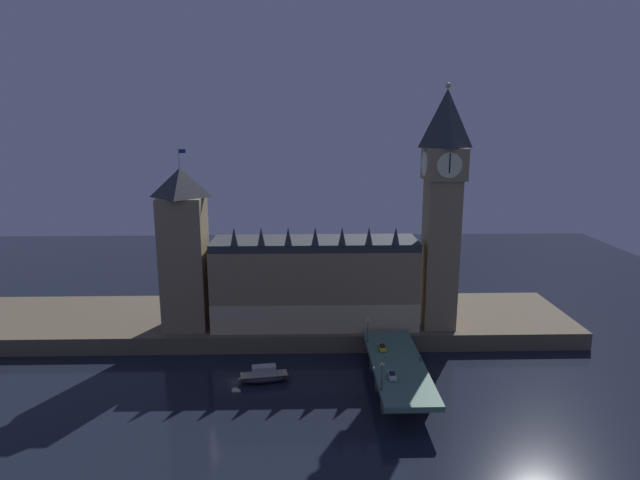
{
  "coord_description": "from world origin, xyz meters",
  "views": [
    {
      "loc": [
        19.81,
        -137.66,
        70.54
      ],
      "look_at": [
        23.97,
        20.0,
        35.97
      ],
      "focal_mm": 30.0,
      "sensor_mm": 36.0,
      "label": 1
    }
  ],
  "objects_px": {
    "car_northbound_lead": "(382,347)",
    "pedestrian_near_rail": "(382,382)",
    "car_northbound_trail": "(392,376)",
    "victoria_tower": "(184,249)",
    "street_lamp_near": "(382,373)",
    "clock_tower": "(442,203)",
    "street_lamp_far": "(368,327)",
    "pedestrian_mid_walk": "(420,358)",
    "boat_upstream": "(264,376)"
  },
  "relations": [
    {
      "from": "street_lamp_near",
      "to": "car_northbound_trail",
      "type": "bearing_deg",
      "value": 59.53
    },
    {
      "from": "pedestrian_mid_walk",
      "to": "street_lamp_near",
      "type": "distance_m",
      "value": 20.32
    },
    {
      "from": "pedestrian_mid_walk",
      "to": "boat_upstream",
      "type": "xyz_separation_m",
      "value": [
        -42.61,
        4.01,
        -6.69
      ]
    },
    {
      "from": "car_northbound_trail",
      "to": "clock_tower",
      "type": "bearing_deg",
      "value": 62.36
    },
    {
      "from": "street_lamp_near",
      "to": "street_lamp_far",
      "type": "distance_m",
      "value": 29.44
    },
    {
      "from": "car_northbound_lead",
      "to": "street_lamp_near",
      "type": "distance_m",
      "value": 24.2
    },
    {
      "from": "pedestrian_near_rail",
      "to": "boat_upstream",
      "type": "height_order",
      "value": "pedestrian_near_rail"
    },
    {
      "from": "victoria_tower",
      "to": "car_northbound_lead",
      "type": "distance_m",
      "value": 69.12
    },
    {
      "from": "victoria_tower",
      "to": "car_northbound_trail",
      "type": "xyz_separation_m",
      "value": [
        60.29,
        -42.14,
        -23.29
      ]
    },
    {
      "from": "pedestrian_mid_walk",
      "to": "street_lamp_near",
      "type": "bearing_deg",
      "value": -129.28
    },
    {
      "from": "boat_upstream",
      "to": "car_northbound_trail",
      "type": "bearing_deg",
      "value": -22.16
    },
    {
      "from": "clock_tower",
      "to": "pedestrian_near_rail",
      "type": "height_order",
      "value": "clock_tower"
    },
    {
      "from": "clock_tower",
      "to": "car_northbound_lead",
      "type": "relative_size",
      "value": 16.29
    },
    {
      "from": "car_northbound_trail",
      "to": "street_lamp_near",
      "type": "relative_size",
      "value": 0.56
    },
    {
      "from": "clock_tower",
      "to": "pedestrian_near_rail",
      "type": "xyz_separation_m",
      "value": [
        -24.23,
        -44.12,
        -37.82
      ]
    },
    {
      "from": "pedestrian_near_rail",
      "to": "street_lamp_far",
      "type": "bearing_deg",
      "value": 90.84
    },
    {
      "from": "clock_tower",
      "to": "pedestrian_mid_walk",
      "type": "relative_size",
      "value": 41.93
    },
    {
      "from": "clock_tower",
      "to": "street_lamp_far",
      "type": "xyz_separation_m",
      "value": [
        -24.63,
        -16.86,
        -34.34
      ]
    },
    {
      "from": "victoria_tower",
      "to": "street_lamp_near",
      "type": "distance_m",
      "value": 76.93
    },
    {
      "from": "car_northbound_lead",
      "to": "boat_upstream",
      "type": "height_order",
      "value": "car_northbound_lead"
    },
    {
      "from": "pedestrian_near_rail",
      "to": "boat_upstream",
      "type": "distance_m",
      "value": 35.57
    },
    {
      "from": "pedestrian_mid_walk",
      "to": "street_lamp_near",
      "type": "xyz_separation_m",
      "value": [
        -12.67,
        -15.49,
        3.52
      ]
    },
    {
      "from": "car_northbound_lead",
      "to": "street_lamp_far",
      "type": "height_order",
      "value": "street_lamp_far"
    },
    {
      "from": "boat_upstream",
      "to": "street_lamp_far",
      "type": "bearing_deg",
      "value": 18.36
    },
    {
      "from": "car_northbound_trail",
      "to": "street_lamp_near",
      "type": "bearing_deg",
      "value": -120.47
    },
    {
      "from": "pedestrian_mid_walk",
      "to": "boat_upstream",
      "type": "distance_m",
      "value": 43.32
    },
    {
      "from": "car_northbound_lead",
      "to": "street_lamp_far",
      "type": "distance_m",
      "value": 7.76
    },
    {
      "from": "clock_tower",
      "to": "boat_upstream",
      "type": "distance_m",
      "value": 75.34
    },
    {
      "from": "pedestrian_mid_walk",
      "to": "street_lamp_far",
      "type": "relative_size",
      "value": 0.26
    },
    {
      "from": "car_northbound_trail",
      "to": "pedestrian_mid_walk",
      "type": "bearing_deg",
      "value": 46.2
    },
    {
      "from": "victoria_tower",
      "to": "car_northbound_lead",
      "type": "relative_size",
      "value": 12.2
    },
    {
      "from": "car_northbound_trail",
      "to": "street_lamp_far",
      "type": "relative_size",
      "value": 0.57
    },
    {
      "from": "car_northbound_lead",
      "to": "pedestrian_near_rail",
      "type": "bearing_deg",
      "value": -98.14
    },
    {
      "from": "victoria_tower",
      "to": "pedestrian_mid_walk",
      "type": "bearing_deg",
      "value": -25.09
    },
    {
      "from": "victoria_tower",
      "to": "street_lamp_far",
      "type": "height_order",
      "value": "victoria_tower"
    },
    {
      "from": "car_northbound_trail",
      "to": "pedestrian_near_rail",
      "type": "xyz_separation_m",
      "value": [
        -3.07,
        -3.71,
        0.22
      ]
    },
    {
      "from": "car_northbound_trail",
      "to": "victoria_tower",
      "type": "bearing_deg",
      "value": 145.05
    },
    {
      "from": "clock_tower",
      "to": "street_lamp_far",
      "type": "distance_m",
      "value": 45.5
    },
    {
      "from": "car_northbound_trail",
      "to": "pedestrian_near_rail",
      "type": "distance_m",
      "value": 4.82
    },
    {
      "from": "pedestrian_mid_walk",
      "to": "street_lamp_far",
      "type": "height_order",
      "value": "street_lamp_far"
    },
    {
      "from": "clock_tower",
      "to": "car_northbound_trail",
      "type": "xyz_separation_m",
      "value": [
        -21.16,
        -40.41,
        -38.04
      ]
    },
    {
      "from": "victoria_tower",
      "to": "pedestrian_near_rail",
      "type": "xyz_separation_m",
      "value": [
        57.22,
        -45.85,
        -23.07
      ]
    },
    {
      "from": "clock_tower",
      "to": "car_northbound_trail",
      "type": "bearing_deg",
      "value": -117.64
    },
    {
      "from": "pedestrian_near_rail",
      "to": "street_lamp_near",
      "type": "distance_m",
      "value": 4.16
    },
    {
      "from": "clock_tower",
      "to": "street_lamp_near",
      "type": "relative_size",
      "value": 10.67
    },
    {
      "from": "clock_tower",
      "to": "pedestrian_mid_walk",
      "type": "distance_m",
      "value": 50.22
    },
    {
      "from": "boat_upstream",
      "to": "pedestrian_mid_walk",
      "type": "bearing_deg",
      "value": -5.37
    },
    {
      "from": "car_northbound_trail",
      "to": "pedestrian_near_rail",
      "type": "height_order",
      "value": "pedestrian_near_rail"
    },
    {
      "from": "street_lamp_near",
      "to": "clock_tower",
      "type": "bearing_deg",
      "value": 61.99
    },
    {
      "from": "clock_tower",
      "to": "car_northbound_lead",
      "type": "bearing_deg",
      "value": -133.03
    }
  ]
}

